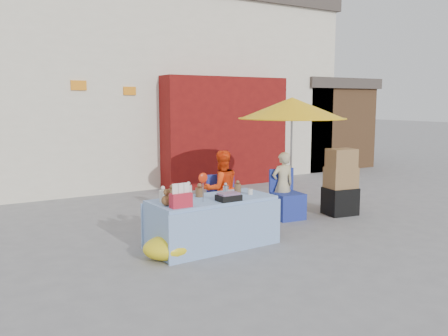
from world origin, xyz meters
TOP-DOWN VIEW (x-y plane):
  - ground at (0.00, 0.00)m, footprint 80.00×80.00m
  - backdrop at (0.52, 7.52)m, footprint 14.00×8.00m
  - market_table at (-0.58, 0.03)m, footprint 1.82×0.91m
  - chair_left at (0.08, 0.73)m, footprint 0.53×0.52m
  - chair_right at (1.33, 0.73)m, footprint 0.53×0.52m
  - vendor_orange at (0.08, 0.86)m, footprint 0.65×0.53m
  - vendor_beige at (1.33, 0.86)m, footprint 0.45×0.32m
  - umbrella at (1.63, 1.01)m, footprint 1.90×1.90m
  - box_stack at (2.33, 0.47)m, footprint 0.60×0.52m
  - tarp_bundle at (-1.33, -0.16)m, footprint 0.82×0.73m

SIDE VIEW (x-z plane):
  - ground at x=0.00m, z-range 0.00..0.00m
  - tarp_bundle at x=-1.33m, z-range 0.00..0.31m
  - chair_left at x=0.08m, z-range -0.17..0.68m
  - chair_right at x=1.33m, z-range -0.17..0.68m
  - market_table at x=-0.58m, z-range -0.19..0.89m
  - box_stack at x=2.33m, z-range -0.05..1.14m
  - vendor_beige at x=1.33m, z-range 0.00..1.15m
  - vendor_orange at x=0.08m, z-range 0.00..1.24m
  - umbrella at x=1.63m, z-range 0.85..2.94m
  - backdrop at x=0.52m, z-range -0.80..7.00m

